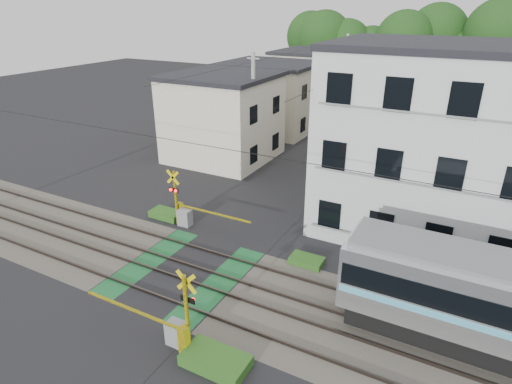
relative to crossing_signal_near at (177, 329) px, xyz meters
The scene contains 11 objects.
ground 4.53m from the crossing_signal_near, 125.29° to the left, with size 120.00×120.00×0.00m, color black.
track_bed 4.53m from the crossing_signal_near, 125.29° to the left, with size 120.00×120.00×0.14m.
crossing_signal_near is the anchor object (origin of this frame).
crossing_signal_far 8.95m from the crossing_signal_near, 125.29° to the left, with size 4.74×0.65×3.09m.
apartment_block 14.95m from the crossing_signal_near, 65.78° to the left, with size 10.20×8.36×9.30m.
houses_row 29.77m from the crossing_signal_near, 94.51° to the left, with size 22.07×31.35×6.80m.
tree_hill 52.63m from the crossing_signal_near, 92.52° to the left, with size 40.00×12.36×11.72m.
catenary 5.84m from the crossing_signal_near, 47.20° to the left, with size 60.00×5.04×7.00m.
utility_poles 27.12m from the crossing_signal_near, 97.77° to the left, with size 7.90×42.00×8.00m.
pedestrian 29.28m from the crossing_signal_near, 96.42° to the left, with size 0.59×0.39×1.62m, color black.
weed_patches 3.70m from the crossing_signal_near, 103.09° to the left, with size 10.25×8.80×0.40m.
Camera 1 is at (10.28, -12.49, 10.86)m, focal length 30.00 mm.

